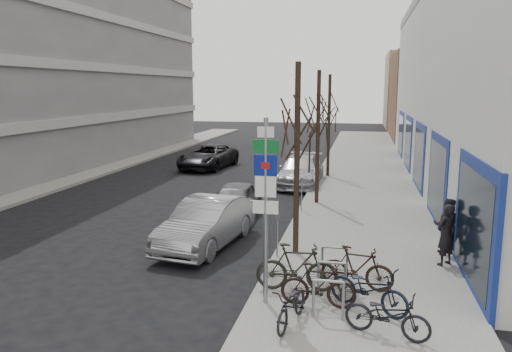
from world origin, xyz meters
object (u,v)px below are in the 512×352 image
at_px(bike_far_inner, 357,268).
at_px(meter_front, 277,230).
at_px(bike_mid_curb, 369,285).
at_px(parked_car_back, 301,171).
at_px(parked_car_mid, 234,201).
at_px(pedestrian_near, 446,235).
at_px(bike_rack, 332,275).
at_px(lane_car, 208,156).
at_px(pedestrian_far, 447,225).
at_px(meter_mid, 301,191).
at_px(tree_far, 329,101).
at_px(bike_near_left, 292,302).
at_px(highway_sign_pole, 266,200).
at_px(bike_far_curb, 387,311).
at_px(bike_near_right, 318,285).
at_px(tree_near, 298,114).
at_px(parked_car_front, 207,223).
at_px(tree_mid, 319,106).
at_px(bike_mid_inner, 297,267).
at_px(meter_back, 315,168).

bearing_deg(bike_far_inner, meter_front, 59.40).
distance_m(bike_mid_curb, parked_car_back, 14.64).
xyz_separation_m(meter_front, parked_car_mid, (-2.35, 4.30, -0.26)).
height_order(bike_mid_curb, pedestrian_near, pedestrian_near).
height_order(bike_rack, lane_car, lane_car).
distance_m(lane_car, pedestrian_far, 18.25).
xyz_separation_m(bike_rack, meter_mid, (-1.65, 7.90, 0.26)).
height_order(tree_far, bike_near_left, tree_far).
height_order(pedestrian_near, pedestrian_far, pedestrian_near).
relative_size(tree_far, lane_car, 1.07).
bearing_deg(highway_sign_pole, bike_far_curb, -21.67).
bearing_deg(meter_front, parked_car_back, 93.79).
height_order(bike_rack, bike_near_right, bike_near_right).
xyz_separation_m(bike_far_inner, pedestrian_near, (2.26, 2.14, 0.31)).
bearing_deg(bike_mid_curb, tree_near, 58.91).
distance_m(meter_front, parked_car_front, 2.54).
height_order(meter_mid, bike_near_left, meter_mid).
bearing_deg(bike_far_inner, tree_near, 46.08).
xyz_separation_m(tree_mid, lane_car, (-7.34, 8.49, -3.39)).
bearing_deg(meter_mid, pedestrian_far, -41.70).
distance_m(bike_far_curb, parked_car_front, 7.14).
relative_size(meter_front, bike_near_right, 0.77).
bearing_deg(pedestrian_far, bike_mid_curb, 76.16).
bearing_deg(pedestrian_far, tree_near, 24.70).
relative_size(bike_near_left, bike_near_right, 0.94).
bearing_deg(pedestrian_near, meter_mid, -94.30).
height_order(bike_near_left, parked_car_front, parked_car_front).
distance_m(tree_mid, meter_mid, 3.55).
bearing_deg(bike_far_inner, bike_mid_curb, -157.79).
xyz_separation_m(tree_far, bike_far_curb, (2.34, -17.52, -3.45)).
bearing_deg(highway_sign_pole, tree_far, 89.31).
xyz_separation_m(meter_mid, parked_car_mid, (-2.35, -1.20, -0.26)).
xyz_separation_m(highway_sign_pole, bike_mid_curb, (2.21, 0.06, -1.75)).
bearing_deg(bike_far_inner, highway_sign_pole, 130.34).
bearing_deg(highway_sign_pole, parked_car_front, 123.36).
relative_size(meter_front, pedestrian_near, 0.76).
height_order(bike_near_right, bike_mid_inner, bike_mid_inner).
height_order(meter_mid, pedestrian_far, pedestrian_far).
relative_size(bike_far_curb, lane_car, 0.32).
bearing_deg(bike_far_inner, meter_back, 18.97).
bearing_deg(bike_mid_inner, bike_far_curb, -137.61).
height_order(parked_car_front, parked_car_mid, parked_car_front).
distance_m(tree_near, tree_mid, 6.50).
bearing_deg(tree_near, bike_near_left, -83.34).
height_order(tree_near, parked_car_back, tree_near).
bearing_deg(bike_far_curb, lane_car, 41.88).
distance_m(bike_near_right, parked_car_mid, 8.21).
height_order(bike_near_right, parked_car_front, parked_car_front).
distance_m(meter_front, lane_car, 16.96).
relative_size(bike_mid_curb, bike_mid_inner, 0.96).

